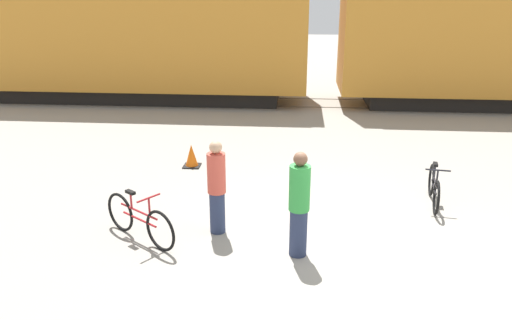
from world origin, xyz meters
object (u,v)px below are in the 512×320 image
(bicycle_black, at_px, (434,187))
(person_in_red, at_px, (217,187))
(freight_train, at_px, (325,20))
(bicycle_maroon, at_px, (139,220))
(traffic_cone, at_px, (192,156))
(person_in_green, at_px, (299,205))

(bicycle_black, distance_m, person_in_red, 4.40)
(freight_train, distance_m, person_in_red, 11.10)
(bicycle_maroon, xyz_separation_m, bicycle_black, (5.35, 1.98, -0.02))
(bicycle_black, distance_m, traffic_cone, 5.54)
(person_in_red, bearing_deg, freight_train, 47.30)
(freight_train, distance_m, bicycle_maroon, 11.91)
(person_in_green, bearing_deg, bicycle_black, -152.18)
(freight_train, relative_size, bicycle_black, 16.72)
(person_in_red, bearing_deg, person_in_green, -56.59)
(bicycle_maroon, distance_m, person_in_green, 2.74)
(person_in_red, distance_m, traffic_cone, 3.57)
(freight_train, distance_m, person_in_green, 11.57)
(traffic_cone, bearing_deg, freight_train, 65.17)
(freight_train, bearing_deg, traffic_cone, -114.83)
(person_in_red, bearing_deg, traffic_cone, 78.43)
(person_in_green, distance_m, person_in_red, 1.57)
(bicycle_maroon, height_order, bicycle_black, bicycle_maroon)
(person_in_red, height_order, traffic_cone, person_in_red)
(bicycle_black, bearing_deg, bicycle_maroon, -159.66)
(bicycle_maroon, bearing_deg, person_in_red, 18.32)
(bicycle_maroon, xyz_separation_m, person_in_green, (2.68, -0.26, 0.51))
(bicycle_maroon, bearing_deg, traffic_cone, 88.49)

